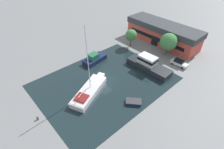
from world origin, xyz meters
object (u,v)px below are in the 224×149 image
at_px(quay_tree_by_water, 131,35).
at_px(motor_cruiser, 148,65).
at_px(small_dinghy, 134,102).
at_px(quay_tree_near_building, 169,42).
at_px(cabin_boat, 94,59).
at_px(warehouse_building, 162,33).
at_px(parked_car, 179,63).
at_px(sailboat_moored, 89,91).

xyz_separation_m(quay_tree_by_water, motor_cruiser, (11.13, -5.36, -2.37)).
bearing_deg(small_dinghy, quay_tree_near_building, -24.16).
bearing_deg(cabin_boat, warehouse_building, 69.33).
xyz_separation_m(quay_tree_near_building, parked_car, (5.35, -2.11, -3.22)).
xyz_separation_m(warehouse_building, small_dinghy, (12.04, -26.22, -2.74)).
xyz_separation_m(parked_car, cabin_boat, (-16.22, -15.19, 0.08)).
distance_m(quay_tree_near_building, parked_car, 6.59).
bearing_deg(quay_tree_by_water, sailboat_moored, -68.90).
distance_m(parked_car, cabin_boat, 22.22).
height_order(sailboat_moored, small_dinghy, sailboat_moored).
bearing_deg(motor_cruiser, sailboat_moored, 168.10).
xyz_separation_m(warehouse_building, quay_tree_near_building, (5.61, -5.47, 0.97)).
bearing_deg(parked_car, cabin_boat, -49.90).
xyz_separation_m(quay_tree_near_building, motor_cruiser, (0.87, -9.27, -2.77)).
bearing_deg(motor_cruiser, quay_tree_near_building, 3.03).
bearing_deg(parked_car, motor_cruiser, -35.00).
relative_size(sailboat_moored, small_dinghy, 4.29).
relative_size(warehouse_building, motor_cruiser, 1.99).
height_order(quay_tree_near_building, cabin_boat, quay_tree_near_building).
distance_m(parked_car, motor_cruiser, 8.45).
distance_m(warehouse_building, quay_tree_near_building, 7.90).
height_order(warehouse_building, quay_tree_by_water, warehouse_building).
relative_size(motor_cruiser, small_dinghy, 3.37).
bearing_deg(sailboat_moored, warehouse_building, 72.25).
relative_size(quay_tree_by_water, parked_car, 1.18).
distance_m(quay_tree_near_building, motor_cruiser, 9.72).
bearing_deg(cabin_boat, quay_tree_by_water, 79.68).
distance_m(quay_tree_by_water, motor_cruiser, 12.58).
distance_m(quay_tree_by_water, parked_car, 15.95).
bearing_deg(parked_car, quay_tree_near_building, -114.59).
height_order(sailboat_moored, cabin_boat, sailboat_moored).
distance_m(quay_tree_near_building, cabin_boat, 20.68).
bearing_deg(warehouse_building, parked_car, -34.34).
bearing_deg(warehouse_building, cabin_boat, -102.65).
relative_size(parked_car, motor_cruiser, 0.38).
bearing_deg(quay_tree_near_building, small_dinghy, -72.79).
distance_m(quay_tree_by_water, cabin_boat, 13.68).
bearing_deg(sailboat_moored, quay_tree_near_building, 61.20).
bearing_deg(warehouse_building, quay_tree_near_building, -43.92).
bearing_deg(quay_tree_near_building, parked_car, -21.58).
relative_size(quay_tree_by_water, sailboat_moored, 0.36).
bearing_deg(sailboat_moored, parked_car, 48.31).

